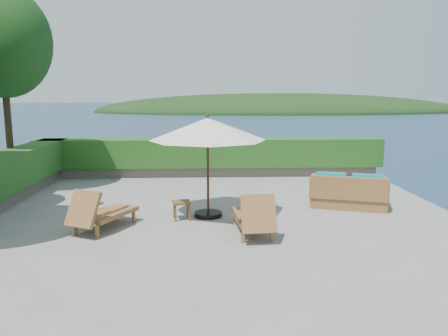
{
  "coord_description": "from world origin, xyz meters",
  "views": [
    {
      "loc": [
        -0.15,
        -10.0,
        2.94
      ],
      "look_at": [
        0.3,
        0.8,
        1.1
      ],
      "focal_mm": 35.0,
      "sensor_mm": 36.0,
      "label": 1
    }
  ],
  "objects_px": {
    "patio_umbrella": "(208,130)",
    "lounge_left": "(101,212)",
    "lounge_right": "(254,216)",
    "wicker_loveseat": "(348,193)",
    "side_table": "(181,205)"
  },
  "relations": [
    {
      "from": "lounge_right",
      "to": "wicker_loveseat",
      "type": "relative_size",
      "value": 0.8
    },
    {
      "from": "lounge_left",
      "to": "lounge_right",
      "type": "bearing_deg",
      "value": 19.05
    },
    {
      "from": "lounge_right",
      "to": "wicker_loveseat",
      "type": "bearing_deg",
      "value": 34.33
    },
    {
      "from": "lounge_right",
      "to": "side_table",
      "type": "relative_size",
      "value": 3.63
    },
    {
      "from": "patio_umbrella",
      "to": "lounge_left",
      "type": "distance_m",
      "value": 3.06
    },
    {
      "from": "patio_umbrella",
      "to": "side_table",
      "type": "bearing_deg",
      "value": -159.54
    },
    {
      "from": "patio_umbrella",
      "to": "side_table",
      "type": "height_order",
      "value": "patio_umbrella"
    },
    {
      "from": "lounge_left",
      "to": "lounge_right",
      "type": "relative_size",
      "value": 1.04
    },
    {
      "from": "patio_umbrella",
      "to": "lounge_left",
      "type": "relative_size",
      "value": 1.6
    },
    {
      "from": "patio_umbrella",
      "to": "lounge_right",
      "type": "xyz_separation_m",
      "value": [
        0.95,
        -1.46,
        -1.69
      ]
    },
    {
      "from": "wicker_loveseat",
      "to": "patio_umbrella",
      "type": "bearing_deg",
      "value": -150.51
    },
    {
      "from": "lounge_left",
      "to": "wicker_loveseat",
      "type": "relative_size",
      "value": 0.84
    },
    {
      "from": "wicker_loveseat",
      "to": "side_table",
      "type": "bearing_deg",
      "value": -149.06
    },
    {
      "from": "patio_umbrella",
      "to": "lounge_left",
      "type": "bearing_deg",
      "value": -157.02
    },
    {
      "from": "patio_umbrella",
      "to": "wicker_loveseat",
      "type": "xyz_separation_m",
      "value": [
        3.67,
        0.71,
        -1.73
      ]
    }
  ]
}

